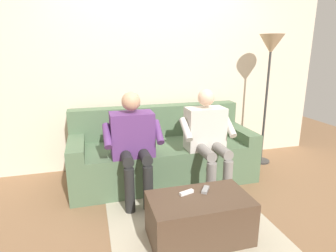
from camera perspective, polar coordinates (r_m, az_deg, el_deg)
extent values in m
plane|color=#846042|center=(2.95, 2.55, -16.09)|extent=(8.00, 8.00, 0.00)
cube|color=beige|center=(3.76, -3.41, 12.22)|extent=(4.88, 0.06, 2.67)
cube|color=#516B4C|center=(3.36, -0.61, -7.64)|extent=(1.78, 0.66, 0.45)
cube|color=#516B4C|center=(3.67, -2.33, -2.34)|extent=(2.13, 0.19, 0.84)
cube|color=#516B4C|center=(3.69, 14.30, -4.89)|extent=(0.18, 0.66, 0.58)
cube|color=#516B4C|center=(3.24, -17.77, -8.06)|extent=(0.18, 0.66, 0.58)
cube|color=#4C3828|center=(2.46, 6.30, -17.96)|extent=(0.82, 0.47, 0.38)
cube|color=beige|center=(3.14, 7.47, -0.50)|extent=(0.42, 0.24, 0.47)
sphere|color=beige|center=(3.07, 7.69, 5.69)|extent=(0.18, 0.18, 0.18)
cylinder|color=gray|center=(3.06, 10.40, -4.60)|extent=(0.11, 0.41, 0.11)
cylinder|color=gray|center=(2.99, 7.28, -4.95)|extent=(0.11, 0.41, 0.11)
cylinder|color=gray|center=(3.00, 11.86, -10.91)|extent=(0.10, 0.10, 0.45)
cylinder|color=gray|center=(2.93, 8.66, -11.44)|extent=(0.10, 0.10, 0.45)
cylinder|color=beige|center=(3.17, 12.21, -0.01)|extent=(0.08, 0.27, 0.22)
cylinder|color=beige|center=(2.98, 3.65, -0.70)|extent=(0.08, 0.27, 0.22)
cube|color=#5B3370|center=(2.94, -7.24, -1.68)|extent=(0.44, 0.26, 0.46)
sphere|color=tan|center=(2.86, -7.48, 4.95)|extent=(0.19, 0.19, 0.19)
cylinder|color=black|center=(2.85, -4.82, -5.86)|extent=(0.11, 0.34, 0.11)
cylinder|color=black|center=(2.83, -8.42, -6.17)|extent=(0.11, 0.34, 0.11)
cylinder|color=black|center=(2.82, -4.03, -12.38)|extent=(0.10, 0.10, 0.45)
cylinder|color=black|center=(2.79, -7.74, -12.77)|extent=(0.10, 0.10, 0.45)
cylinder|color=#5B3370|center=(2.90, -2.00, -1.19)|extent=(0.08, 0.27, 0.22)
cylinder|color=#5B3370|center=(2.83, -12.17, -1.96)|extent=(0.08, 0.27, 0.22)
cube|color=white|center=(2.40, 3.76, -13.23)|extent=(0.13, 0.07, 0.03)
cube|color=gray|center=(2.46, 7.56, -12.60)|extent=(0.10, 0.12, 0.02)
cube|color=#B7AD93|center=(2.68, 4.87, -19.52)|extent=(1.44, 1.68, 0.01)
cylinder|color=#2D2D2D|center=(4.22, 18.13, -6.65)|extent=(0.24, 0.24, 0.02)
cylinder|color=#333333|center=(4.01, 19.04, 3.68)|extent=(0.03, 0.03, 1.57)
cone|color=tan|center=(3.94, 20.10, 15.26)|extent=(0.31, 0.31, 0.24)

